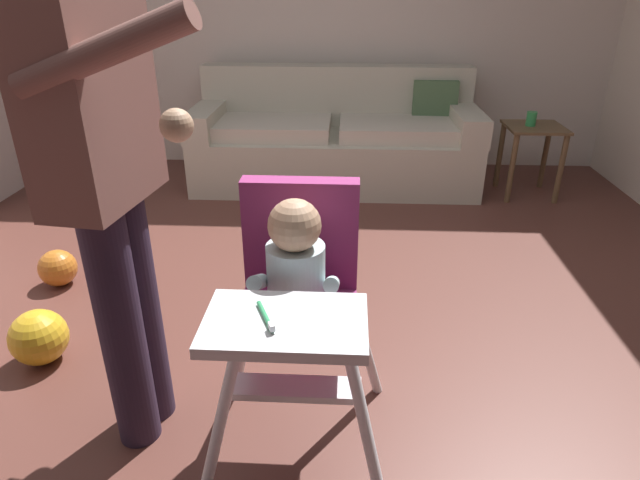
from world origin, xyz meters
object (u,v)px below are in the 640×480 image
at_px(side_table, 532,145).
at_px(couch, 336,140).
at_px(high_chair, 297,285).
at_px(toy_ball, 58,268).
at_px(sippy_cup, 531,119).
at_px(adult_standing, 107,182).
at_px(toy_ball_second, 39,337).

bearing_deg(side_table, couch, 170.68).
relative_size(high_chair, side_table, 1.77).
height_order(toy_ball, sippy_cup, sippy_cup).
relative_size(adult_standing, toy_ball, 8.42).
xyz_separation_m(high_chair, side_table, (1.48, 2.51, -0.25)).
bearing_deg(adult_standing, toy_ball, 137.54).
bearing_deg(couch, toy_ball_second, -26.59).
xyz_separation_m(high_chair, toy_ball_second, (-1.12, 0.39, -0.52)).
xyz_separation_m(high_chair, sippy_cup, (1.45, 2.51, -0.06)).
xyz_separation_m(couch, side_table, (1.43, -0.23, 0.05)).
bearing_deg(high_chair, toy_ball_second, -109.09).
height_order(couch, side_table, couch).
distance_m(toy_ball, sippy_cup, 3.21).
relative_size(couch, side_table, 4.14).
relative_size(high_chair, adult_standing, 0.57).
distance_m(couch, adult_standing, 2.81).
height_order(side_table, sippy_cup, sippy_cup).
bearing_deg(high_chair, side_table, 149.61).
distance_m(couch, toy_ball_second, 2.64).
distance_m(adult_standing, toy_ball, 1.49).
bearing_deg(toy_ball_second, toy_ball, 110.93).
bearing_deg(couch, toy_ball, -39.36).
bearing_deg(sippy_cup, couch, 170.44).
height_order(high_chair, toy_ball_second, high_chair).
relative_size(toy_ball_second, side_table, 0.45).
xyz_separation_m(adult_standing, toy_ball, (-0.81, 0.95, -0.83)).
relative_size(adult_standing, toy_ball_second, 6.96).
relative_size(toy_ball, sippy_cup, 1.94).
height_order(couch, high_chair, high_chair).
distance_m(adult_standing, side_table, 3.22).
bearing_deg(toy_ball, side_table, 27.66).
height_order(couch, toy_ball, couch).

